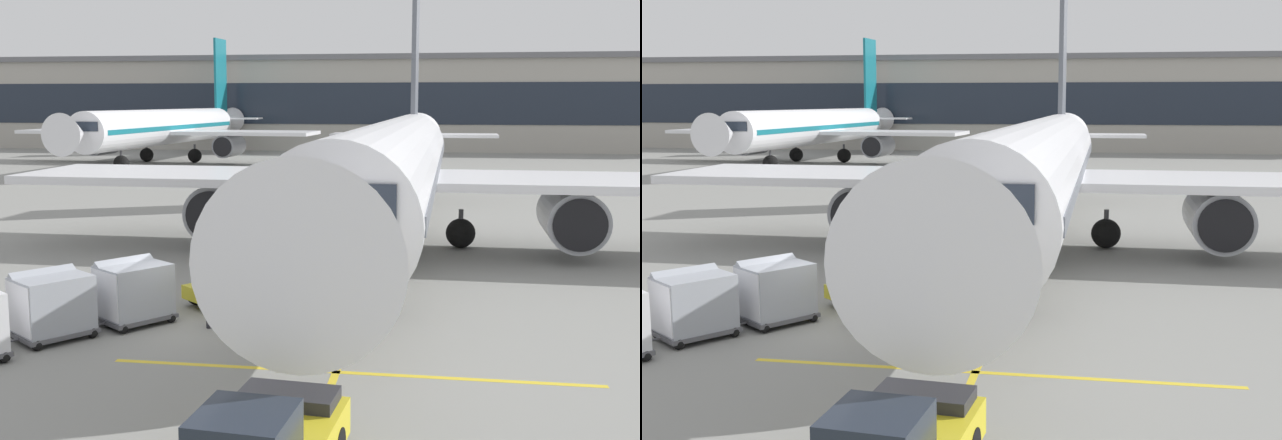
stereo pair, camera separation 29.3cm
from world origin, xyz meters
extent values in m
plane|color=gray|center=(0.00, 0.00, 0.00)|extent=(600.00, 600.00, 0.00)
cylinder|color=white|center=(5.51, 12.32, 3.74)|extent=(4.49, 33.42, 3.98)
cube|color=slate|center=(5.51, 12.32, 3.74)|extent=(4.51, 32.08, 0.48)
cone|color=white|center=(5.22, -6.35, 3.74)|extent=(3.84, 4.04, 3.78)
cone|color=white|center=(5.81, 32.18, 4.03)|extent=(3.48, 6.42, 3.39)
cube|color=white|center=(-3.20, 13.28, 3.14)|extent=(15.95, 6.91, 0.36)
cylinder|color=#93969E|center=(-2.02, 12.60, 1.72)|extent=(2.54, 4.37, 2.47)
cylinder|color=black|center=(-2.06, 10.38, 1.72)|extent=(2.10, 0.15, 2.10)
cube|color=white|center=(14.24, 13.02, 3.14)|extent=(15.95, 6.91, 0.36)
cylinder|color=#93969E|center=(13.05, 12.37, 1.72)|extent=(2.54, 4.37, 2.47)
cylinder|color=black|center=(13.01, 10.15, 1.72)|extent=(2.10, 0.15, 2.10)
cube|color=slate|center=(5.79, 30.59, 9.54)|extent=(0.34, 4.01, 10.01)
cube|color=white|center=(5.78, 30.27, 4.33)|extent=(10.81, 2.83, 0.20)
cube|color=#1E2633|center=(5.27, -3.57, 4.33)|extent=(2.82, 1.83, 0.88)
cylinder|color=#47474C|center=(5.36, 2.31, 1.20)|extent=(0.22, 0.22, 1.08)
sphere|color=black|center=(5.36, 2.31, 0.66)|extent=(1.33, 1.33, 1.33)
cylinder|color=#47474C|center=(2.55, 14.03, 1.20)|extent=(0.22, 0.22, 1.08)
sphere|color=black|center=(2.55, 14.03, 0.66)|extent=(1.33, 1.33, 1.33)
cylinder|color=#47474C|center=(8.52, 13.94, 1.20)|extent=(0.22, 0.22, 1.08)
sphere|color=black|center=(8.52, 13.94, 0.66)|extent=(1.33, 1.33, 1.33)
cube|color=gold|center=(1.15, 3.05, 0.50)|extent=(3.40, 3.64, 0.44)
cube|color=black|center=(0.28, 2.56, 1.07)|extent=(0.81, 0.82, 0.70)
cylinder|color=#333338|center=(0.71, 3.08, 1.12)|extent=(0.08, 0.08, 0.80)
cube|color=gold|center=(1.85, 3.90, 1.94)|extent=(3.67, 4.16, 2.59)
cube|color=black|center=(1.85, 3.90, 2.03)|extent=(3.46, 3.96, 2.44)
cube|color=#333338|center=(2.19, 3.62, 2.06)|extent=(2.99, 3.59, 2.61)
cube|color=#333338|center=(1.52, 4.18, 2.06)|extent=(2.99, 3.59, 2.61)
cylinder|color=black|center=(2.48, 3.50, 0.28)|extent=(0.51, 0.56, 0.56)
cylinder|color=black|center=(1.34, 4.43, 0.28)|extent=(0.51, 0.56, 0.56)
cylinder|color=black|center=(0.96, 1.66, 0.28)|extent=(0.51, 0.56, 0.56)
cylinder|color=black|center=(-0.17, 2.60, 0.28)|extent=(0.51, 0.56, 0.56)
cube|color=#515156|center=(-1.30, 0.24, 0.21)|extent=(2.48, 2.56, 0.12)
cylinder|color=#4C4C51|center=(-2.10, -0.85, 0.20)|extent=(0.47, 0.60, 0.07)
cube|color=#9EA3AD|center=(-1.30, 0.24, 1.02)|extent=(2.34, 2.42, 1.50)
cube|color=#9EA3AD|center=(-1.63, 0.48, 1.54)|extent=(1.76, 1.98, 0.74)
cube|color=silver|center=(-1.87, -0.54, 1.02)|extent=(1.17, 0.88, 1.38)
sphere|color=black|center=(-2.32, 0.00, 0.15)|extent=(0.30, 0.30, 0.30)
sphere|color=black|center=(-1.23, -0.81, 0.15)|extent=(0.30, 0.30, 0.30)
sphere|color=black|center=(-1.37, 1.28, 0.15)|extent=(0.30, 0.30, 0.30)
sphere|color=black|center=(-0.27, 0.47, 0.15)|extent=(0.30, 0.30, 0.30)
cube|color=#515156|center=(-2.93, -1.55, 0.21)|extent=(2.48, 2.56, 0.12)
cylinder|color=#4C4C51|center=(-3.74, -2.63, 0.20)|extent=(0.47, 0.60, 0.07)
cube|color=#9EA3AD|center=(-2.93, -1.55, 1.02)|extent=(2.34, 2.42, 1.50)
cube|color=#9EA3AD|center=(-3.27, -1.30, 1.54)|extent=(1.76, 1.98, 0.74)
cube|color=silver|center=(-3.51, -2.32, 1.02)|extent=(1.17, 0.88, 1.38)
sphere|color=black|center=(-3.96, -1.78, 0.15)|extent=(0.30, 0.30, 0.30)
sphere|color=black|center=(-2.87, -2.59, 0.15)|extent=(0.30, 0.30, 0.30)
sphere|color=black|center=(-3.00, -0.50, 0.15)|extent=(0.30, 0.30, 0.30)
sphere|color=black|center=(-1.91, -1.31, 0.15)|extent=(0.30, 0.30, 0.30)
sphere|color=black|center=(-3.19, -3.61, 0.15)|extent=(0.30, 0.30, 0.30)
cube|color=#1E2633|center=(4.68, -9.99, 1.43)|extent=(1.60, 1.66, 0.80)
cube|color=#28282D|center=(4.89, -7.58, 1.15)|extent=(1.86, 1.12, 0.24)
cylinder|color=black|center=(3.95, -7.78, 0.38)|extent=(0.35, 0.78, 0.76)
cylinder|color=black|center=(1.01, 0.11, 0.43)|extent=(0.15, 0.15, 0.86)
cylinder|color=black|center=(1.01, 0.29, 0.43)|extent=(0.15, 0.15, 0.86)
cube|color=yellow|center=(1.01, 0.20, 1.15)|extent=(0.25, 0.39, 0.58)
cube|color=white|center=(0.89, 0.20, 1.15)|extent=(0.02, 0.34, 0.08)
sphere|color=brown|center=(1.01, 0.20, 1.56)|extent=(0.21, 0.21, 0.21)
sphere|color=yellow|center=(1.01, 0.20, 1.63)|extent=(0.23, 0.23, 0.23)
cylinder|color=yellow|center=(1.00, -0.04, 1.10)|extent=(0.09, 0.09, 0.56)
cylinder|color=yellow|center=(1.02, 0.44, 1.10)|extent=(0.09, 0.09, 0.56)
cylinder|color=black|center=(2.44, -0.17, 0.43)|extent=(0.15, 0.15, 0.86)
cylinder|color=black|center=(2.28, -0.08, 0.43)|extent=(0.15, 0.15, 0.86)
cube|color=yellow|center=(2.36, -0.13, 1.15)|extent=(0.45, 0.40, 0.58)
cube|color=white|center=(2.30, -0.23, 1.15)|extent=(0.30, 0.18, 0.08)
sphere|color=#9E7051|center=(2.36, -0.13, 1.56)|extent=(0.21, 0.21, 0.21)
sphere|color=yellow|center=(2.36, -0.13, 1.63)|extent=(0.23, 0.23, 0.23)
cylinder|color=yellow|center=(2.57, -0.24, 1.10)|extent=(0.09, 0.09, 0.56)
cylinder|color=yellow|center=(2.15, -0.01, 1.10)|extent=(0.09, 0.09, 0.56)
cube|color=black|center=(-2.19, 9.32, 0.03)|extent=(0.55, 0.55, 0.05)
cone|color=orange|center=(-2.19, 9.32, 0.34)|extent=(0.44, 0.44, 0.57)
cylinder|color=white|center=(-2.19, 9.32, 0.37)|extent=(0.24, 0.24, 0.07)
cube|color=yellow|center=(5.16, 12.32, 0.00)|extent=(0.20, 110.00, 0.01)
cube|color=yellow|center=(5.51, -3.01, 0.00)|extent=(12.00, 0.20, 0.01)
cube|color=#A8A399|center=(-8.09, 88.79, 5.96)|extent=(111.08, 16.38, 11.92)
cube|color=#1E2633|center=(-8.09, 80.55, 6.26)|extent=(107.74, 0.10, 5.36)
cube|color=slate|center=(-8.09, 87.15, 12.27)|extent=(109.97, 13.92, 0.70)
cylinder|color=white|center=(-21.52, 57.95, 3.84)|extent=(6.00, 32.63, 3.74)
cube|color=#146B7A|center=(-21.52, 57.95, 3.84)|extent=(5.95, 31.34, 0.45)
cone|color=white|center=(-22.79, 39.91, 3.84)|extent=(3.80, 3.98, 3.55)
cone|color=white|center=(-20.17, 77.12, 4.12)|extent=(3.59, 6.19, 3.18)
cube|color=white|center=(-29.90, 59.35, 3.28)|extent=(15.83, 7.55, 0.36)
cylinder|color=#93969E|center=(-28.75, 58.62, 1.94)|extent=(2.61, 4.37, 2.32)
cylinder|color=black|center=(-28.90, 56.47, 1.94)|extent=(1.97, 0.26, 1.97)
cube|color=white|center=(-13.03, 58.17, 3.28)|extent=(15.83, 7.55, 0.36)
cylinder|color=#93969E|center=(-14.26, 57.61, 1.94)|extent=(2.61, 4.37, 2.32)
cylinder|color=black|center=(-14.41, 55.45, 1.94)|extent=(1.97, 0.26, 1.97)
cube|color=#146B7A|center=(-20.28, 75.63, 9.46)|extent=(0.55, 3.90, 9.73)
cube|color=white|center=(-20.30, 75.33, 4.40)|extent=(10.64, 3.32, 0.20)
cube|color=#1E2633|center=(-22.60, 42.52, 4.40)|extent=(2.73, 1.86, 0.82)
cylinder|color=#47474C|center=(-22.20, 48.24, 1.36)|extent=(0.22, 0.22, 1.22)
sphere|color=black|center=(-22.20, 48.24, 0.75)|extent=(1.50, 1.50, 1.50)
cylinder|color=#47474C|center=(-24.20, 59.77, 1.36)|extent=(0.22, 0.22, 1.22)
sphere|color=black|center=(-24.20, 59.77, 0.75)|extent=(1.50, 1.50, 1.50)
cylinder|color=#47474C|center=(-18.61, 59.37, 1.36)|extent=(0.22, 0.22, 1.22)
sphere|color=black|center=(-18.61, 59.37, 0.75)|extent=(1.50, 1.50, 1.50)
camera|label=1|loc=(7.55, -20.89, 6.51)|focal=43.45mm
camera|label=2|loc=(7.84, -20.84, 6.51)|focal=43.45mm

